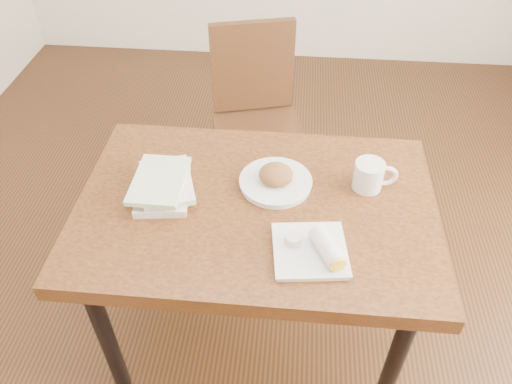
# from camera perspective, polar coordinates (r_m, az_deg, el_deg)

# --- Properties ---
(ground) EXTENTS (4.00, 5.00, 0.01)m
(ground) POSITION_cam_1_polar(r_m,az_deg,el_deg) (2.26, -0.00, -15.13)
(ground) COLOR #472814
(ground) RESTS_ON ground
(table) EXTENTS (1.20, 0.81, 0.75)m
(table) POSITION_cam_1_polar(r_m,az_deg,el_deg) (1.73, -0.00, -3.26)
(table) COLOR brown
(table) RESTS_ON ground
(chair_far) EXTENTS (0.51, 0.51, 0.95)m
(chair_far) POSITION_cam_1_polar(r_m,az_deg,el_deg) (2.47, 0.03, 9.24)
(chair_far) COLOR #492914
(chair_far) RESTS_ON ground
(plate_scone) EXTENTS (0.25, 0.25, 0.08)m
(plate_scone) POSITION_cam_1_polar(r_m,az_deg,el_deg) (1.73, 2.27, 1.46)
(plate_scone) COLOR white
(plate_scone) RESTS_ON table
(coffee_mug) EXTENTS (0.15, 0.10, 0.10)m
(coffee_mug) POSITION_cam_1_polar(r_m,az_deg,el_deg) (1.74, 12.90, 1.92)
(coffee_mug) COLOR white
(coffee_mug) RESTS_ON table
(plate_burrito) EXTENTS (0.25, 0.25, 0.07)m
(plate_burrito) POSITION_cam_1_polar(r_m,az_deg,el_deg) (1.51, 6.75, -6.53)
(plate_burrito) COLOR white
(plate_burrito) RESTS_ON table
(book_stack) EXTENTS (0.24, 0.29, 0.07)m
(book_stack) POSITION_cam_1_polar(r_m,az_deg,el_deg) (1.72, -10.57, 0.81)
(book_stack) COLOR white
(book_stack) RESTS_ON table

